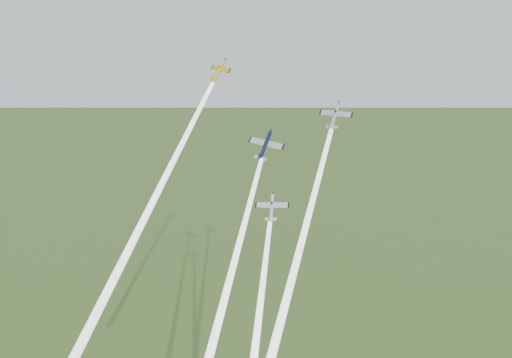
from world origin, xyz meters
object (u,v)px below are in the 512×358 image
plane_navy (265,145)px  plane_silver_low (272,207)px  plane_yellow (219,70)px  plane_silver_right (335,115)px

plane_navy → plane_silver_low: size_ratio=1.17×
plane_yellow → plane_navy: plane_yellow is taller
plane_yellow → plane_navy: 20.15m
plane_yellow → plane_silver_right: 29.17m
plane_yellow → plane_navy: (12.69, 0.24, -15.65)m
plane_navy → plane_silver_right: plane_silver_right is taller
plane_yellow → plane_silver_low: (19.28, -6.27, -26.99)m
plane_silver_right → plane_silver_low: (-8.36, -10.49, -18.68)m
plane_silver_right → plane_yellow: bearing=-179.2°
plane_navy → plane_silver_low: bearing=-55.5°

